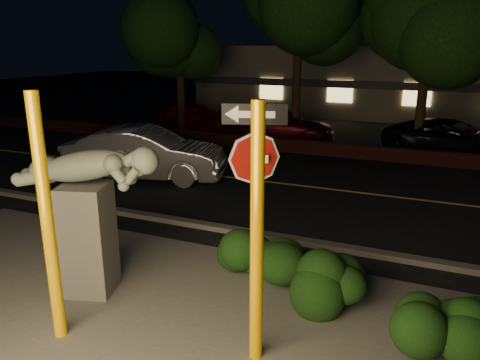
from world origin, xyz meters
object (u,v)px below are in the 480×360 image
signpost (254,159)px  parked_car_red (195,117)px  silver_sedan (145,154)px  yellow_pole_left (47,222)px  parked_car_darkred (278,125)px  sculpture (88,204)px  yellow_pole_right (257,239)px  parked_car_dark (450,138)px

signpost → parked_car_red: size_ratio=0.78×
silver_sedan → signpost: bearing=-146.1°
yellow_pole_left → signpost: yellow_pole_left is taller
parked_car_darkred → silver_sedan: bearing=155.4°
signpost → sculpture: 2.86m
yellow_pole_left → sculpture: yellow_pole_left is taller
yellow_pole_left → silver_sedan: size_ratio=0.72×
silver_sedan → parked_car_darkred: bearing=-29.7°
sculpture → signpost: bearing=13.0°
silver_sedan → parked_car_darkred: silver_sedan is taller
yellow_pole_right → parked_car_dark: size_ratio=0.72×
yellow_pole_left → sculpture: bearing=107.5°
signpost → parked_car_darkred: 12.78m
yellow_pole_right → parked_car_darkred: yellow_pole_right is taller
signpost → parked_car_darkred: bearing=88.5°
yellow_pole_right → signpost: (-0.82, 1.98, 0.52)m
parked_car_red → parked_car_dark: (11.37, -0.68, -0.02)m
sculpture → silver_sedan: sculpture is taller
parked_car_dark → yellow_pole_left: bearing=177.1°
yellow_pole_right → sculpture: size_ratio=1.36×
sculpture → parked_car_red: (-5.70, 14.20, -0.90)m
sculpture → parked_car_dark: 14.69m
signpost → silver_sedan: (-5.56, 4.86, -1.46)m
yellow_pole_right → parked_car_darkred: (-4.48, 14.13, -1.05)m
yellow_pole_right → signpost: 2.21m
signpost → parked_car_red: 15.21m
signpost → parked_car_dark: signpost is taller
silver_sedan → parked_car_red: 8.32m
signpost → silver_sedan: size_ratio=0.64×
silver_sedan → parked_car_dark: silver_sedan is taller
sculpture → parked_car_dark: bearing=49.7°
parked_car_dark → parked_car_red: bearing=103.4°
parked_car_red → parked_car_dark: size_ratio=0.83×
parked_car_red → yellow_pole_left: bearing=-152.3°
parked_car_dark → yellow_pole_right: bearing=-173.1°
signpost → sculpture: (-2.39, -1.41, -0.68)m
parked_car_darkred → parked_car_dark: parked_car_darkred is taller
signpost → parked_car_red: signpost is taller
silver_sedan → sculpture: bearing=-168.2°
signpost → sculpture: size_ratio=1.24×
yellow_pole_right → parked_car_red: (-8.91, 14.77, -1.07)m
sculpture → parked_car_red: 15.32m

